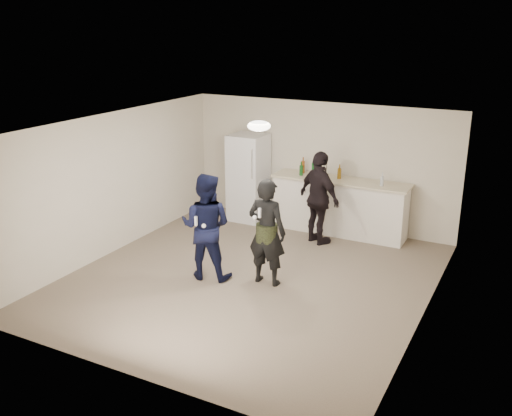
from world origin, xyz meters
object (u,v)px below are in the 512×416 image
at_px(fridge, 248,178).
at_px(shaker, 322,173).
at_px(man, 206,226).
at_px(counter, 339,207).
at_px(woman, 267,232).
at_px(spectator, 319,198).

xyz_separation_m(fridge, shaker, (1.61, 0.03, 0.28)).
xyz_separation_m(fridge, man, (0.75, -2.84, -0.03)).
relative_size(counter, fridge, 1.44).
bearing_deg(woman, shaker, -87.40).
xyz_separation_m(shaker, woman, (0.11, -2.63, -0.31)).
bearing_deg(counter, spectator, -103.47).
bearing_deg(fridge, man, -75.16).
xyz_separation_m(shaker, spectator, (0.20, -0.63, -0.30)).
relative_size(counter, shaker, 15.29).
bearing_deg(fridge, shaker, 0.92).
distance_m(fridge, woman, 3.12).
xyz_separation_m(fridge, spectator, (1.81, -0.61, -0.02)).
bearing_deg(man, woman, -177.81).
bearing_deg(woman, man, 14.20).
distance_m(shaker, man, 3.01).
height_order(fridge, woman, fridge).
height_order(fridge, spectator, fridge).
bearing_deg(spectator, fridge, 10.80).
xyz_separation_m(counter, spectator, (-0.16, -0.68, 0.35)).
xyz_separation_m(counter, man, (-1.22, -2.91, 0.34)).
height_order(counter, woman, woman).
height_order(shaker, man, man).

